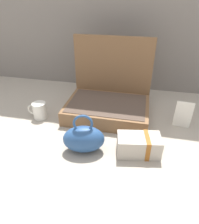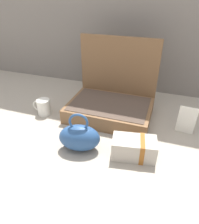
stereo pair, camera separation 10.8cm
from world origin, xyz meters
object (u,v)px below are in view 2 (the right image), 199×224
open_suitcase (112,100)px  teal_pouch_handbag (79,137)px  info_card_left (187,120)px  coffee_mug (43,107)px  cream_toiletry_bag (135,148)px

open_suitcase → teal_pouch_handbag: open_suitcase is taller
teal_pouch_handbag → info_card_left: teal_pouch_handbag is taller
open_suitcase → coffee_mug: open_suitcase is taller
coffee_mug → info_card_left: (0.81, 0.08, 0.03)m
cream_toiletry_bag → coffee_mug: size_ratio=1.81×
open_suitcase → cream_toiletry_bag: size_ratio=2.27×
cream_toiletry_bag → info_card_left: (0.22, 0.27, 0.03)m
open_suitcase → teal_pouch_handbag: (-0.05, -0.37, -0.02)m
teal_pouch_handbag → coffee_mug: bearing=146.5°
cream_toiletry_bag → coffee_mug: same height
open_suitcase → teal_pouch_handbag: bearing=-97.9°
teal_pouch_handbag → info_card_left: 0.56m
cream_toiletry_bag → coffee_mug: 0.62m
open_suitcase → info_card_left: open_suitcase is taller
teal_pouch_handbag → coffee_mug: 0.41m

